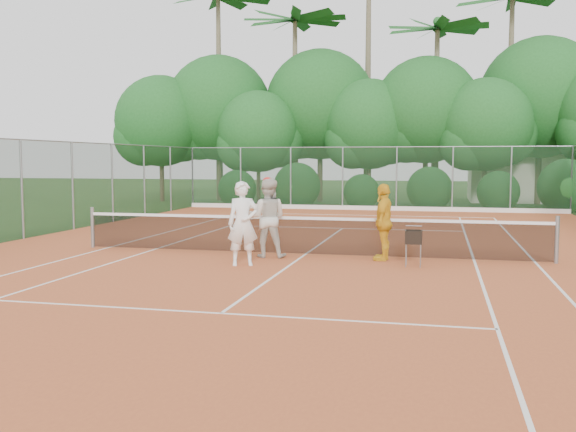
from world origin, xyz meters
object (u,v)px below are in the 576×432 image
(player_white, at_px, (243,224))
(ball_hopper, at_px, (414,238))
(player_yellow, at_px, (384,222))
(player_center_grp, at_px, (268,218))

(player_white, height_order, ball_hopper, player_white)
(player_white, bearing_deg, player_yellow, 4.87)
(player_white, xyz_separation_m, ball_hopper, (3.76, 0.75, -0.31))
(player_white, distance_m, player_center_grp, 1.35)
(player_center_grp, height_order, player_yellow, player_center_grp)
(player_center_grp, xyz_separation_m, ball_hopper, (3.55, -0.59, -0.33))
(player_white, bearing_deg, ball_hopper, -10.14)
(player_center_grp, distance_m, ball_hopper, 3.61)
(player_center_grp, distance_m, player_yellow, 2.82)
(player_yellow, height_order, ball_hopper, player_yellow)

